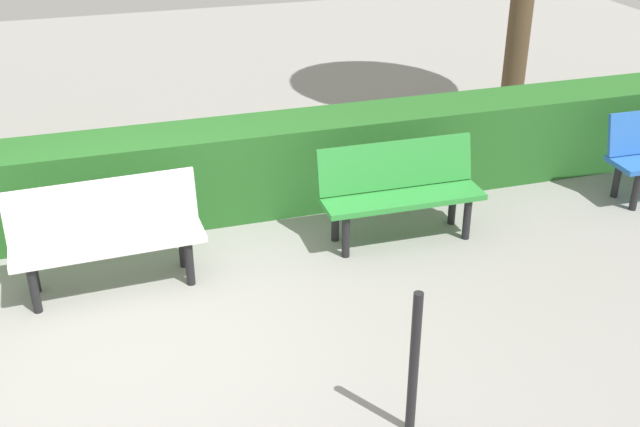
% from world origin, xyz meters
% --- Properties ---
extents(ground_plane, '(21.20, 21.20, 0.00)m').
position_xyz_m(ground_plane, '(0.00, 0.00, 0.00)').
color(ground_plane, gray).
extents(bench_green, '(1.44, 0.49, 0.86)m').
position_xyz_m(bench_green, '(-2.52, -0.74, 0.48)').
color(bench_green, '#2D8C38').
rests_on(bench_green, ground_plane).
extents(bench_white, '(1.50, 0.51, 0.86)m').
position_xyz_m(bench_white, '(-0.01, -0.68, 0.48)').
color(bench_white, white).
rests_on(bench_white, ground_plane).
extents(hedge_row, '(17.20, 0.65, 0.85)m').
position_xyz_m(hedge_row, '(-1.24, -1.68, 0.43)').
color(hedge_row, '#266023').
rests_on(hedge_row, ground_plane).
extents(railing_post_mid, '(0.06, 0.06, 1.00)m').
position_xyz_m(railing_post_mid, '(-1.63, 1.61, 0.50)').
color(railing_post_mid, black).
rests_on(railing_post_mid, ground_plane).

